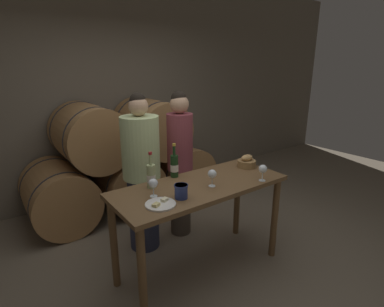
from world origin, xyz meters
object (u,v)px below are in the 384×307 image
(wine_glass_center, at_px, (263,169))
(wine_glass_left, at_px, (212,174))
(person_left, at_px, (142,174))
(bread_basket, at_px, (247,162))
(cheese_plate, at_px, (160,204))
(wine_glass_far_left, at_px, (153,184))
(blue_crock, at_px, (181,191))
(tasting_table, at_px, (201,197))
(wine_bottle_red, at_px, (174,166))
(wine_bottle_white, at_px, (151,176))
(person_right, at_px, (180,162))

(wine_glass_center, bearing_deg, wine_glass_left, 159.31)
(person_left, xyz_separation_m, wine_glass_center, (0.74, -0.93, 0.17))
(person_left, xyz_separation_m, bread_basket, (0.90, -0.58, 0.11))
(cheese_plate, bearing_deg, wine_glass_center, -6.77)
(bread_basket, relative_size, wine_glass_far_left, 1.23)
(bread_basket, xyz_separation_m, wine_glass_center, (-0.16, -0.35, 0.06))
(blue_crock, xyz_separation_m, wine_glass_far_left, (-0.16, 0.15, 0.05))
(tasting_table, height_order, cheese_plate, cheese_plate)
(blue_crock, bearing_deg, wine_bottle_red, 63.34)
(tasting_table, xyz_separation_m, person_left, (-0.24, 0.67, 0.07))
(blue_crock, distance_m, wine_glass_left, 0.36)
(wine_bottle_white, height_order, wine_glass_far_left, wine_bottle_white)
(tasting_table, height_order, wine_glass_left, wine_glass_left)
(wine_glass_far_left, bearing_deg, cheese_plate, -101.85)
(person_left, bearing_deg, person_right, 0.03)
(wine_bottle_white, height_order, wine_glass_center, wine_bottle_white)
(tasting_table, height_order, bread_basket, bread_basket)
(wine_bottle_white, bearing_deg, wine_glass_center, -27.02)
(wine_glass_left, bearing_deg, wine_glass_center, -20.69)
(person_right, bearing_deg, wine_bottle_red, -129.94)
(bread_basket, distance_m, wine_glass_far_left, 1.13)
(person_left, distance_m, wine_glass_far_left, 0.70)
(cheese_plate, bearing_deg, wine_bottle_white, 72.02)
(wine_bottle_red, bearing_deg, cheese_plate, -133.21)
(blue_crock, distance_m, wine_glass_far_left, 0.23)
(blue_crock, xyz_separation_m, bread_basket, (0.96, 0.22, -0.01))
(person_right, height_order, bread_basket, person_right)
(wine_glass_left, bearing_deg, wine_glass_far_left, 167.39)
(tasting_table, distance_m, wine_bottle_red, 0.38)
(tasting_table, xyz_separation_m, cheese_plate, (-0.50, -0.15, 0.14))
(person_left, distance_m, wine_glass_left, 0.83)
(wine_glass_far_left, bearing_deg, tasting_table, -2.21)
(tasting_table, distance_m, blue_crock, 0.38)
(blue_crock, height_order, wine_glass_center, wine_glass_center)
(tasting_table, xyz_separation_m, person_right, (0.23, 0.67, 0.11))
(person_left, height_order, person_right, person_left)
(blue_crock, bearing_deg, bread_basket, 13.00)
(wine_bottle_white, xyz_separation_m, wine_glass_center, (0.89, -0.45, 0.00))
(person_right, distance_m, wine_bottle_white, 0.79)
(tasting_table, relative_size, person_right, 0.97)
(person_right, height_order, wine_glass_left, person_right)
(person_right, bearing_deg, wine_bottle_white, -142.17)
(person_right, height_order, wine_bottle_white, person_right)
(wine_glass_left, bearing_deg, wine_bottle_white, 147.13)
(blue_crock, bearing_deg, wine_glass_far_left, 136.16)
(person_right, height_order, wine_glass_far_left, person_right)
(wine_glass_left, bearing_deg, wine_bottle_red, 109.81)
(tasting_table, height_order, wine_bottle_red, wine_bottle_red)
(wine_bottle_white, bearing_deg, tasting_table, -25.60)
(person_left, bearing_deg, wine_glass_left, -69.17)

